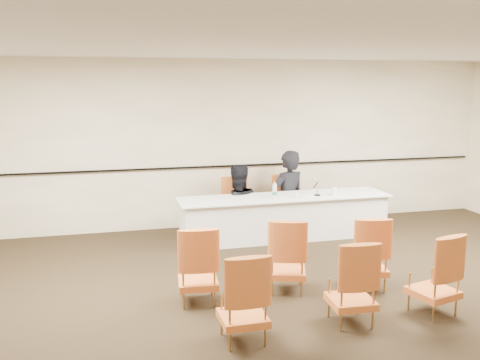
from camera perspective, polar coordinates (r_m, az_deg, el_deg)
name	(u,v)px	position (r m, az deg, el deg)	size (l,w,h in m)	color
floor	(313,312)	(6.36, 7.84, -13.75)	(10.00, 10.00, 0.00)	black
ceiling	(321,42)	(5.83, 8.59, 14.30)	(10.00, 10.00, 0.00)	silver
wall_back	(231,144)	(9.69, -0.93, 3.90)	(10.00, 0.04, 3.00)	#C2B898
wall_rail	(232,166)	(9.70, -0.87, 1.53)	(9.80, 0.04, 0.03)	black
panel_table	(284,217)	(9.04, 4.75, -3.96)	(3.58, 0.83, 0.72)	white
panelist_main	(288,203)	(9.60, 5.11, -2.50)	(0.70, 0.46, 1.91)	black
panelist_main_chair	(288,203)	(9.60, 5.11, -2.41)	(0.50, 0.50, 0.95)	#C67023
panelist_second	(237,213)	(9.35, -0.33, -3.50)	(0.83, 0.65, 1.71)	black
panelist_second_chair	(237,206)	(9.32, -0.33, -2.75)	(0.50, 0.50, 0.95)	#C67023
papers	(307,195)	(9.06, 7.17, -1.65)	(0.30, 0.22, 0.00)	white
microphone	(317,188)	(9.04, 8.24, -0.81)	(0.10, 0.20, 0.28)	black
water_bottle	(275,190)	(8.83, 3.71, -1.06)	(0.08, 0.08, 0.25)	#167D71
drinking_glass	(297,194)	(8.88, 6.06, -1.54)	(0.06, 0.06, 0.10)	silver
coffee_cup	(334,191)	(9.15, 10.02, -1.19)	(0.09, 0.09, 0.13)	white
aud_chair_front_left	(198,264)	(6.40, -4.53, -8.94)	(0.50, 0.50, 0.95)	#C67023
aud_chair_front_mid	(287,255)	(6.75, 5.04, -7.92)	(0.50, 0.50, 0.95)	#C67023
aud_chair_front_right	(367,252)	(7.01, 13.44, -7.47)	(0.50, 0.50, 0.95)	#C67023
aud_chair_back_left	(243,297)	(5.48, 0.31, -12.34)	(0.50, 0.50, 0.95)	#C67023
aud_chair_back_mid	(351,281)	(5.99, 11.80, -10.54)	(0.50, 0.50, 0.95)	#C67023
aud_chair_back_right	(434,273)	(6.48, 19.99, -9.31)	(0.50, 0.50, 0.95)	#C67023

